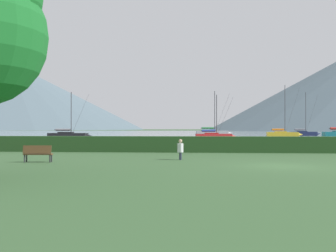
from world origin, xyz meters
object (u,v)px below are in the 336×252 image
(sailboat_slip_3, at_px, (283,134))
(person_seated_viewer, at_px, (180,148))
(sailboat_slip_0, at_px, (213,133))
(sailboat_slip_5, at_px, (214,136))
(sailboat_slip_7, at_px, (69,135))
(sailboat_slip_1, at_px, (304,133))
(park_bench_near_path, at_px, (38,153))

(sailboat_slip_3, distance_m, person_seated_viewer, 65.00)
(sailboat_slip_0, distance_m, sailboat_slip_3, 18.62)
(sailboat_slip_5, relative_size, sailboat_slip_7, 0.92)
(sailboat_slip_1, xyz_separation_m, sailboat_slip_3, (-8.01, -13.75, 0.02))
(park_bench_near_path, xyz_separation_m, person_seated_viewer, (7.93, 2.35, 0.16))
(sailboat_slip_0, height_order, park_bench_near_path, sailboat_slip_0)
(sailboat_slip_7, bearing_deg, sailboat_slip_5, -0.43)
(sailboat_slip_3, bearing_deg, park_bench_near_path, -109.49)
(sailboat_slip_5, bearing_deg, person_seated_viewer, -100.87)
(sailboat_slip_5, bearing_deg, sailboat_slip_7, 174.05)
(sailboat_slip_3, height_order, sailboat_slip_5, sailboat_slip_3)
(sailboat_slip_5, bearing_deg, sailboat_slip_0, 82.59)
(sailboat_slip_7, height_order, park_bench_near_path, sailboat_slip_7)
(sailboat_slip_3, relative_size, sailboat_slip_5, 1.48)
(sailboat_slip_1, relative_size, person_seated_viewer, 8.66)
(person_seated_viewer, bearing_deg, sailboat_slip_5, 75.92)
(sailboat_slip_5, distance_m, park_bench_near_path, 46.44)
(sailboat_slip_1, distance_m, sailboat_slip_7, 58.90)
(sailboat_slip_5, relative_size, park_bench_near_path, 4.67)
(sailboat_slip_7, xyz_separation_m, person_seated_viewer, (21.55, -42.59, 0.06))
(sailboat_slip_3, distance_m, park_bench_near_path, 69.91)
(sailboat_slip_0, height_order, sailboat_slip_5, sailboat_slip_0)
(sailboat_slip_1, height_order, sailboat_slip_3, sailboat_slip_3)
(sailboat_slip_3, bearing_deg, sailboat_slip_5, -125.10)
(sailboat_slip_0, bearing_deg, person_seated_viewer, -98.58)
(sailboat_slip_7, distance_m, person_seated_viewer, 47.73)
(sailboat_slip_1, distance_m, sailboat_slip_3, 15.91)
(sailboat_slip_1, xyz_separation_m, sailboat_slip_5, (-23.42, -33.28, -0.05))
(sailboat_slip_1, bearing_deg, sailboat_slip_5, -120.59)
(sailboat_slip_1, bearing_deg, park_bench_near_path, -109.52)
(sailboat_slip_7, distance_m, park_bench_near_path, 46.96)
(sailboat_slip_1, bearing_deg, sailboat_slip_7, -141.00)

